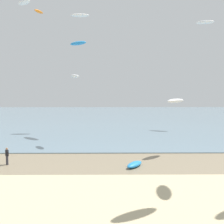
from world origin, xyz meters
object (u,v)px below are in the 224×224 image
(kite_aloft_0, at_px, (175,101))
(kite_aloft_5, at_px, (24,2))
(kite_aloft_9, at_px, (78,43))
(kite_aloft_2, at_px, (75,76))
(kite_aloft_10, at_px, (205,22))
(kite_aloft_3, at_px, (39,12))
(grounded_kite, at_px, (134,164))
(person_mid_beach, at_px, (7,156))
(kite_aloft_12, at_px, (80,15))

(kite_aloft_0, relative_size, kite_aloft_5, 0.82)
(kite_aloft_5, height_order, kite_aloft_9, kite_aloft_5)
(kite_aloft_2, bearing_deg, kite_aloft_5, -169.24)
(kite_aloft_5, relative_size, kite_aloft_10, 1.10)
(kite_aloft_0, height_order, kite_aloft_9, kite_aloft_9)
(kite_aloft_3, relative_size, kite_aloft_10, 0.66)
(grounded_kite, distance_m, kite_aloft_0, 9.32)
(person_mid_beach, height_order, kite_aloft_2, kite_aloft_2)
(kite_aloft_2, distance_m, kite_aloft_12, 16.85)
(grounded_kite, bearing_deg, kite_aloft_12, -131.45)
(person_mid_beach, height_order, kite_aloft_3, kite_aloft_3)
(kite_aloft_0, distance_m, kite_aloft_12, 26.16)
(kite_aloft_9, bearing_deg, kite_aloft_2, -41.89)
(person_mid_beach, bearing_deg, kite_aloft_10, 43.80)
(person_mid_beach, height_order, kite_aloft_10, kite_aloft_10)
(person_mid_beach, xyz_separation_m, kite_aloft_10, (27.11, 26.00, 17.94))
(kite_aloft_3, bearing_deg, kite_aloft_10, -49.02)
(kite_aloft_12, bearing_deg, kite_aloft_3, 65.48)
(grounded_kite, height_order, kite_aloft_10, kite_aloft_10)
(grounded_kite, relative_size, kite_aloft_5, 0.69)
(kite_aloft_0, bearing_deg, kite_aloft_9, -92.68)
(kite_aloft_12, bearing_deg, kite_aloft_0, 119.87)
(kite_aloft_0, bearing_deg, kite_aloft_10, -158.78)
(kite_aloft_2, distance_m, kite_aloft_10, 28.55)
(kite_aloft_5, distance_m, kite_aloft_12, 9.16)
(person_mid_beach, height_order, kite_aloft_12, kite_aloft_12)
(grounded_kite, bearing_deg, kite_aloft_9, -127.40)
(kite_aloft_2, xyz_separation_m, kite_aloft_3, (-4.86, 1.91, 8.52))
(kite_aloft_12, bearing_deg, grounded_kite, 103.63)
(kite_aloft_10, bearing_deg, kite_aloft_12, -149.79)
(kite_aloft_0, distance_m, kite_aloft_9, 19.76)
(kite_aloft_0, relative_size, kite_aloft_10, 0.90)
(grounded_kite, distance_m, kite_aloft_5, 34.49)
(kite_aloft_0, xyz_separation_m, kite_aloft_9, (-12.11, 13.39, 8.02))
(kite_aloft_10, bearing_deg, kite_aloft_9, -136.26)
(kite_aloft_0, bearing_deg, person_mid_beach, -30.89)
(grounded_kite, relative_size, kite_aloft_3, 1.16)
(kite_aloft_10, bearing_deg, person_mid_beach, -113.29)
(person_mid_beach, height_order, kite_aloft_5, kite_aloft_5)
(kite_aloft_0, xyz_separation_m, kite_aloft_3, (-16.69, 7.56, 11.39))
(person_mid_beach, distance_m, kite_aloft_12, 30.11)
(kite_aloft_2, relative_size, kite_aloft_12, 0.73)
(kite_aloft_5, bearing_deg, kite_aloft_12, -119.01)
(kite_aloft_0, distance_m, kite_aloft_2, 13.42)
(kite_aloft_3, relative_size, kite_aloft_9, 0.60)
(kite_aloft_3, bearing_deg, person_mid_beach, -170.97)
(grounded_kite, bearing_deg, person_mid_beach, -62.76)
(grounded_kite, relative_size, kite_aloft_9, 0.69)
(kite_aloft_9, bearing_deg, kite_aloft_10, 66.82)
(person_mid_beach, xyz_separation_m, kite_aloft_0, (17.48, 4.33, 5.16))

